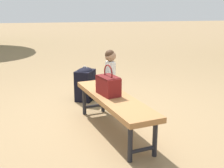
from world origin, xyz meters
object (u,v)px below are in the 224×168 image
Objects in this scene: park_bench at (114,101)px; backpack_small at (116,100)px; handbag at (108,85)px; child_standing at (110,68)px; backpack_large at (85,83)px.

park_bench is 0.79m from backpack_small.
handbag reaches higher than park_bench.
child_standing reaches higher than park_bench.
backpack_large is (1.20, 0.17, -0.30)m from handbag.
child_standing reaches higher than handbag.
backpack_large is (1.29, 0.22, -0.12)m from park_bench.
child_standing is 0.50m from backpack_large.
park_bench is at bearing -170.25° from backpack_large.
child_standing is 2.70× the size of backpack_small.
backpack_small is (0.74, -0.16, -0.24)m from park_bench.
backpack_large is at bearing 9.75° from park_bench.
child_standing is 0.53m from backpack_small.
child_standing reaches higher than backpack_small.
backpack_small is at bearing -18.40° from handbag.
backpack_small is (-0.35, -0.01, -0.40)m from child_standing.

